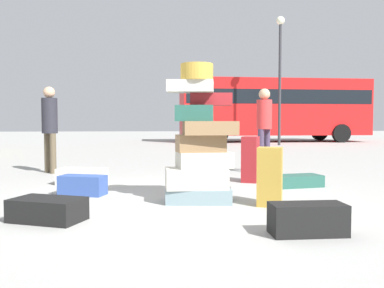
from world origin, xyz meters
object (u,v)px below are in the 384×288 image
Objects in this scene: lamp_post at (280,60)px; person_tourist_with_camera at (50,122)px; suitcase_black_foreground_near at (48,210)px; suitcase_tower at (200,146)px; suitcase_navy_left_side at (83,185)px; suitcase_tan_upright_blue at (270,176)px; suitcase_maroon_right_side at (250,159)px; parked_bus at (273,106)px; person_bearded_onlooker at (264,123)px; suitcase_cream_white_trunk at (82,176)px; suitcase_teal_behind_tower at (297,181)px; suitcase_black_foreground_far at (308,219)px.

person_tourist_with_camera is at bearing -129.13° from lamp_post.
person_tourist_with_camera is (-0.96, 4.01, 0.89)m from suitcase_black_foreground_near.
suitcase_tower reaches higher than suitcase_navy_left_side.
suitcase_black_foreground_near is at bearing -28.03° from person_tourist_with_camera.
suitcase_tan_upright_blue is at bearing -3.80° from suitcase_navy_left_side.
suitcase_tower is at bearing 49.30° from suitcase_black_foreground_near.
suitcase_maroon_right_side is 14.70m from parked_bus.
suitcase_navy_left_side is at bearing -18.90° from person_tourist_with_camera.
suitcase_tower is at bearing -111.43° from lamp_post.
suitcase_black_foreground_near is at bearing -146.89° from suitcase_tan_upright_blue.
suitcase_cream_white_trunk is at bearing -21.80° from person_bearded_onlooker.
lamp_post reaches higher than suitcase_cream_white_trunk.
suitcase_maroon_right_side is 0.08× the size of parked_bus.
suitcase_tower is 2.78× the size of suitcase_navy_left_side.
suitcase_teal_behind_tower is 12.21m from lamp_post.
suitcase_tan_upright_blue reaches higher than suitcase_cream_white_trunk.
suitcase_cream_white_trunk is at bearing 113.96° from suitcase_black_foreground_near.
suitcase_cream_white_trunk is (-2.51, 3.21, -0.01)m from suitcase_black_foreground_far.
parked_bus is at bearing 105.28° from person_tourist_with_camera.
person_bearded_onlooker is at bearing 79.90° from suitcase_black_foreground_far.
suitcase_maroon_right_side reaches higher than suitcase_navy_left_side.
parked_bus reaches higher than suitcase_tower.
suitcase_tan_upright_blue is 0.42× the size of person_bearded_onlooker.
suitcase_navy_left_side is 0.87× the size of suitcase_black_foreground_near.
suitcase_black_foreground_near is 17.98m from parked_bus.
suitcase_cream_white_trunk is at bearing -11.73° from person_tourist_with_camera.
suitcase_tan_upright_blue is 3.25m from person_bearded_onlooker.
suitcase_teal_behind_tower is at bearing -19.16° from suitcase_maroon_right_side.
suitcase_tower is 3.23m from person_bearded_onlooker.
parked_bus is 1.72× the size of lamp_post.
suitcase_tan_upright_blue reaches higher than suitcase_black_foreground_far.
suitcase_black_foreground_far is 3.21m from suitcase_navy_left_side.
suitcase_navy_left_side is 1.48m from suitcase_black_foreground_near.
suitcase_teal_behind_tower is 1.07× the size of suitcase_tan_upright_blue.
suitcase_cream_white_trunk is (-1.73, 1.64, -0.57)m from suitcase_tower.
lamp_post reaches higher than suitcase_teal_behind_tower.
suitcase_teal_behind_tower is 3.40m from suitcase_cream_white_trunk.
parked_bus reaches higher than suitcase_teal_behind_tower.
suitcase_tan_upright_blue is at bearing 34.85° from person_bearded_onlooker.
suitcase_black_foreground_near is at bearing -77.08° from suitcase_cream_white_trunk.
person_tourist_with_camera is at bearing 129.43° from suitcase_tower.
person_bearded_onlooker is 4.19m from person_tourist_with_camera.
parked_bus is (4.49, 13.92, 1.45)m from suitcase_maroon_right_side.
suitcase_navy_left_side is 16.60m from parked_bus.
suitcase_black_foreground_far is at bearing -5.97° from person_tourist_with_camera.
suitcase_navy_left_side is at bearing 177.31° from suitcase_teal_behind_tower.
person_tourist_with_camera reaches higher than suitcase_teal_behind_tower.
person_tourist_with_camera is (-3.38, 4.74, 0.86)m from suitcase_black_foreground_far.
suitcase_cream_white_trunk reaches higher than suitcase_black_foreground_near.
lamp_post is (3.26, 9.49, 2.67)m from person_bearded_onlooker.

